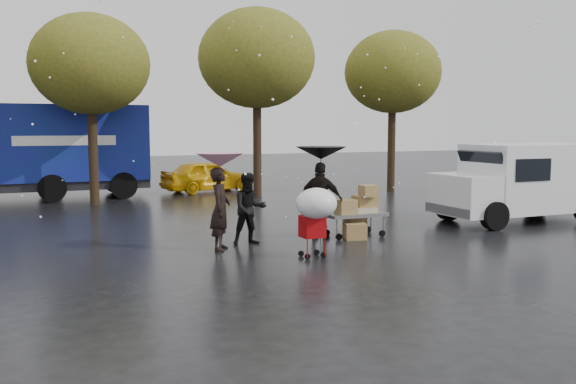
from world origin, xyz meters
name	(u,v)px	position (x,y,z in m)	size (l,w,h in m)	color
ground	(308,250)	(0.00, 0.00, 0.00)	(90.00, 90.00, 0.00)	black
person_pink	(220,209)	(-1.72, 0.84, 0.91)	(0.66, 0.43, 1.81)	black
person_middle	(249,209)	(-0.93, 1.18, 0.82)	(0.80, 0.62, 1.65)	black
person_black	(321,200)	(0.89, 1.20, 0.92)	(1.08, 0.45, 1.85)	black
umbrella_pink	(220,160)	(-1.72, 0.84, 1.97)	(1.06, 1.06, 2.13)	#4C4C4C
umbrella_black	(321,153)	(0.89, 1.20, 2.07)	(1.23, 1.23, 2.22)	#4C4C4C
vendor_cart	(358,207)	(1.87, 1.12, 0.73)	(1.52, 0.80, 1.27)	slate
shopping_cart	(316,207)	(-0.21, -0.82, 1.06)	(0.84, 0.84, 1.46)	#A3090C
white_van	(522,181)	(7.39, 1.41, 1.16)	(4.91, 2.18, 2.20)	white
blue_truck	(40,152)	(-5.15, 12.56, 1.76)	(8.30, 2.60, 3.50)	navy
box_ground_near	(355,226)	(1.91, 1.32, 0.22)	(0.49, 0.39, 0.44)	olive
box_ground_far	(355,231)	(1.60, 0.75, 0.19)	(0.50, 0.39, 0.39)	olive
yellow_taxi	(208,176)	(1.24, 12.58, 0.65)	(1.54, 3.84, 1.31)	yellow
tree_row	(179,61)	(-0.47, 10.00, 5.02)	(21.60, 4.40, 7.12)	black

